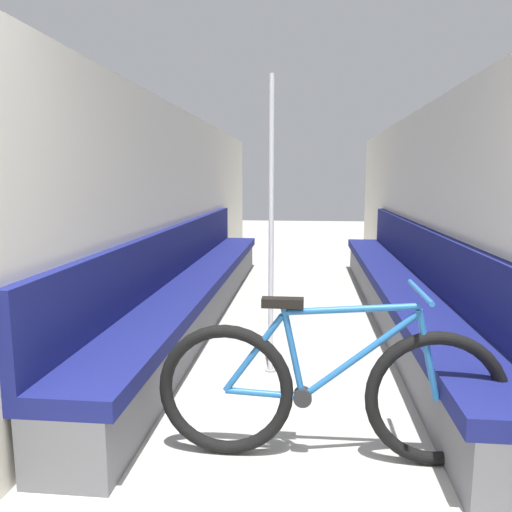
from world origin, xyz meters
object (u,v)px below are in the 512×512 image
Objects in this scene: bench_seat_row_left at (197,287)px; bench_seat_row_right at (402,292)px; bicycle at (328,391)px; grab_pole_near at (271,233)px.

bench_seat_row_left and bench_seat_row_right have the same top height.
bench_seat_row_left is 3.42× the size of bicycle.
bicycle is 0.82× the size of grab_pole_near.
bench_seat_row_left is at bearing 180.00° from bench_seat_row_right.
bench_seat_row_left reaches higher than bicycle.
grab_pole_near reaches higher than bench_seat_row_right.
bench_seat_row_left is 2.75m from bicycle.
bicycle is at bearing -64.16° from bench_seat_row_left.
grab_pole_near reaches higher than bench_seat_row_left.
bench_seat_row_left is 2.81× the size of grab_pole_near.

